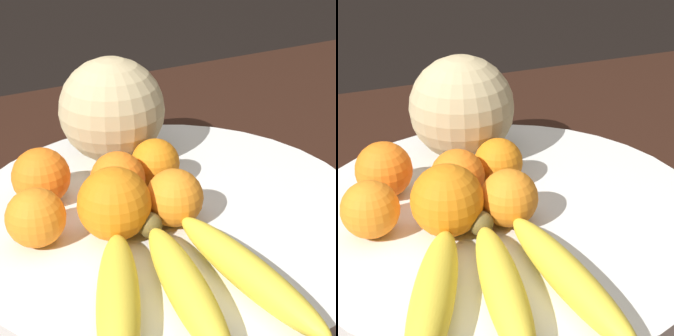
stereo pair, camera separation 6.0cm
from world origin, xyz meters
The scene contains 10 objects.
kitchen_table centered at (0.00, 0.00, 0.66)m, with size 1.49×1.04×0.75m.
fruit_bowl centered at (-0.06, 0.05, 0.76)m, with size 0.46×0.46×0.01m.
melon centered at (-0.06, 0.19, 0.83)m, with size 0.13×0.13×0.13m.
banana_bunch centered at (-0.12, -0.10, 0.78)m, with size 0.19×0.22×0.04m.
orange_front_left centered at (-0.21, 0.05, 0.80)m, with size 0.06×0.06×0.06m.
orange_front_right centered at (-0.07, 0.02, 0.80)m, with size 0.06×0.06×0.06m.
orange_mid_center centered at (-0.18, 0.12, 0.80)m, with size 0.07×0.07×0.07m.
orange_back_left centered at (-0.13, 0.02, 0.80)m, with size 0.08×0.08×0.08m.
orange_back_right centered at (-0.05, 0.10, 0.79)m, with size 0.06×0.06×0.06m.
orange_top_small centered at (-0.10, 0.08, 0.80)m, with size 0.06×0.06×0.06m.
Camera 1 is at (-0.31, -0.42, 1.10)m, focal length 60.00 mm.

